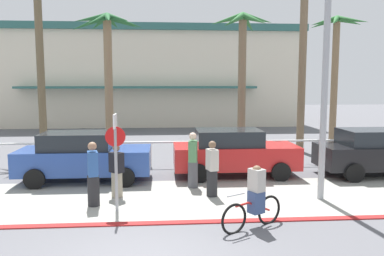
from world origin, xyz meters
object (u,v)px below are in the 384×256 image
object	(u,v)px
car_red_2	(234,152)
cyclist_red_0	(255,199)
car_blue_1	(83,156)
pedestrian_0	(93,177)
palm_tree_5	(303,14)
pedestrian_3	(193,162)
stop_sign_bike_lane	(116,148)
palm_tree_2	(38,12)
streetlight_curb	(330,49)
palm_tree_6	(336,50)
pedestrian_1	(117,173)
palm_tree_4	(242,51)
pedestrian_2	(212,171)
car_black_3	(379,152)
palm_tree_3	(107,45)

from	to	relation	value
car_red_2	cyclist_red_0	world-z (taller)	car_red_2
car_blue_1	pedestrian_0	world-z (taller)	pedestrian_0
palm_tree_5	pedestrian_3	distance (m)	10.18
cyclist_red_0	car_red_2	bearing A→B (deg)	85.17
stop_sign_bike_lane	palm_tree_2	world-z (taller)	palm_tree_2
streetlight_curb	cyclist_red_0	bearing A→B (deg)	-143.59
pedestrian_3	palm_tree_6	bearing A→B (deg)	44.74
pedestrian_0	pedestrian_1	xyz separation A→B (m)	(0.54, 0.77, -0.10)
palm_tree_4	pedestrian_1	size ratio (longest dim) A/B	4.09
stop_sign_bike_lane	palm_tree_5	size ratio (longest dim) A/B	0.29
pedestrian_0	pedestrian_2	xyz separation A→B (m)	(3.33, 0.66, -0.06)
palm_tree_4	car_black_3	bearing A→B (deg)	-46.32
streetlight_curb	stop_sign_bike_lane	bearing A→B (deg)	-176.37
pedestrian_2	cyclist_red_0	bearing A→B (deg)	-75.14
stop_sign_bike_lane	pedestrian_3	bearing A→B (deg)	44.50
streetlight_curb	palm_tree_2	size ratio (longest dim) A/B	0.80
car_black_3	car_blue_1	bearing A→B (deg)	-179.82
palm_tree_5	pedestrian_0	xyz separation A→B (m)	(-8.53, -7.89, -5.72)
palm_tree_3	palm_tree_5	world-z (taller)	palm_tree_5
stop_sign_bike_lane	car_red_2	xyz separation A→B (m)	(3.75, 3.60, -0.81)
palm_tree_2	palm_tree_6	world-z (taller)	palm_tree_2
palm_tree_4	palm_tree_6	world-z (taller)	palm_tree_6
pedestrian_3	palm_tree_3	bearing A→B (deg)	121.36
car_blue_1	pedestrian_2	distance (m)	4.64
palm_tree_2	car_black_3	size ratio (longest dim) A/B	2.13
stop_sign_bike_lane	car_red_2	bearing A→B (deg)	43.86
pedestrian_3	stop_sign_bike_lane	bearing A→B (deg)	-135.50
streetlight_curb	palm_tree_2	xyz separation A→B (m)	(-10.33, 8.98, 2.37)
car_red_2	palm_tree_3	bearing A→B (deg)	140.91
palm_tree_2	car_blue_1	world-z (taller)	palm_tree_2
car_red_2	pedestrian_1	distance (m)	4.56
car_red_2	cyclist_red_0	bearing A→B (deg)	-94.83
streetlight_curb	pedestrian_0	xyz separation A→B (m)	(-6.42, 0.09, -3.45)
palm_tree_2	car_blue_1	xyz separation A→B (m)	(3.11, -6.12, -5.78)
palm_tree_4	car_black_3	size ratio (longest dim) A/B	1.47
pedestrian_0	pedestrian_3	bearing A→B (deg)	30.52
streetlight_curb	palm_tree_4	bearing A→B (deg)	97.22
palm_tree_2	palm_tree_6	bearing A→B (deg)	3.49
palm_tree_4	pedestrian_2	size ratio (longest dim) A/B	3.88
palm_tree_5	car_black_3	world-z (taller)	palm_tree_5
car_red_2	pedestrian_2	size ratio (longest dim) A/B	2.64
palm_tree_6	car_black_3	xyz separation A→B (m)	(-1.39, -7.00, -4.18)
palm_tree_5	palm_tree_6	bearing A→B (deg)	37.27
car_red_2	pedestrian_2	world-z (taller)	car_red_2
car_black_3	pedestrian_3	bearing A→B (deg)	-170.57
car_black_3	streetlight_curb	bearing A→B (deg)	-138.16
cyclist_red_0	pedestrian_1	bearing A→B (deg)	142.59
car_blue_1	palm_tree_5	bearing A→B (deg)	28.73
pedestrian_3	streetlight_curb	bearing A→B (deg)	-26.22
palm_tree_4	palm_tree_5	world-z (taller)	palm_tree_5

